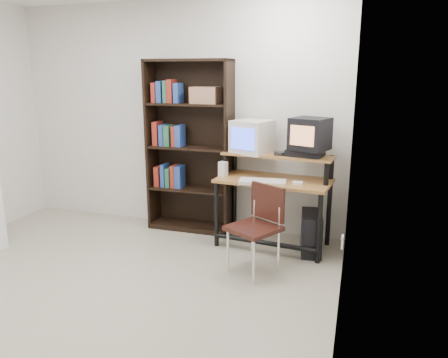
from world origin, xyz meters
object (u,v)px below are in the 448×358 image
(school_chair, at_px, (259,220))
(crt_monitor, at_px, (252,137))
(bookshelf, at_px, (190,145))
(computer_desk, at_px, (274,183))
(crt_tv, at_px, (310,134))
(pc_tower, at_px, (311,233))

(school_chair, bearing_deg, crt_monitor, 138.79)
(crt_monitor, relative_size, bookshelf, 0.24)
(computer_desk, bearing_deg, crt_monitor, 161.68)
(crt_tv, relative_size, school_chair, 0.54)
(computer_desk, distance_m, pc_tower, 0.64)
(pc_tower, distance_m, school_chair, 0.78)
(crt_monitor, relative_size, pc_tower, 1.04)
(computer_desk, xyz_separation_m, school_chair, (-0.01, -0.67, -0.18))
(pc_tower, distance_m, bookshelf, 1.68)
(crt_tv, bearing_deg, crt_monitor, -165.67)
(crt_tv, height_order, school_chair, crt_tv)
(crt_tv, xyz_separation_m, bookshelf, (-1.37, 0.18, -0.21))
(crt_monitor, bearing_deg, crt_tv, 12.32)
(computer_desk, bearing_deg, bookshelf, 173.16)
(crt_monitor, xyz_separation_m, bookshelf, (-0.76, 0.11, -0.15))
(crt_monitor, distance_m, bookshelf, 0.78)
(crt_monitor, distance_m, crt_tv, 0.62)
(crt_monitor, xyz_separation_m, crt_tv, (0.61, -0.07, 0.07))
(crt_tv, xyz_separation_m, school_chair, (-0.35, -0.73, -0.71))
(computer_desk, bearing_deg, crt_tv, 16.29)
(computer_desk, relative_size, pc_tower, 2.72)
(crt_monitor, relative_size, crt_tv, 1.07)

